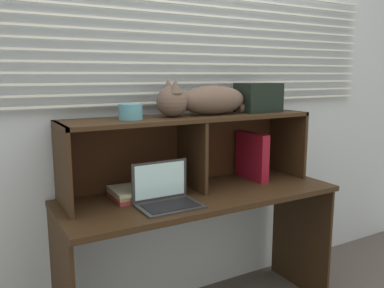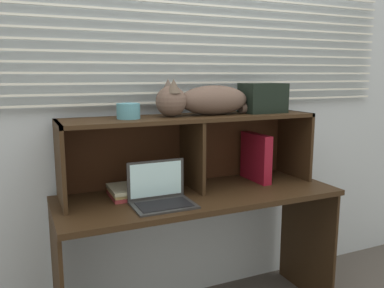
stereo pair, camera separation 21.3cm
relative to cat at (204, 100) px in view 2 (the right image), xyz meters
name	(u,v)px [view 2 (the right image)]	position (x,y,z in m)	size (l,w,h in m)	color
back_panel_with_blinds	(177,103)	(-0.07, 0.22, -0.03)	(4.40, 0.08, 2.50)	#AEBAC4
desk	(200,218)	(-0.07, -0.10, -0.65)	(1.56, 0.57, 0.78)	black
hutch_shelf_unit	(190,136)	(-0.07, 0.03, -0.21)	(1.46, 0.34, 0.42)	black
cat	(204,100)	(0.00, 0.00, 0.00)	(0.75, 0.18, 0.21)	brown
laptop	(161,195)	(-0.33, -0.19, -0.46)	(0.31, 0.23, 0.21)	#2A2A2A
binder_upright	(256,157)	(0.36, 0.00, -0.36)	(0.06, 0.27, 0.29)	maroon
book_stack	(125,191)	(-0.47, 0.00, -0.48)	(0.17, 0.23, 0.06)	maroon
small_basket	(128,111)	(-0.44, 0.00, -0.05)	(0.12, 0.12, 0.08)	teal
storage_box	(263,98)	(0.40, 0.00, 0.00)	(0.25, 0.18, 0.18)	black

